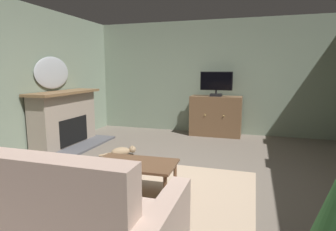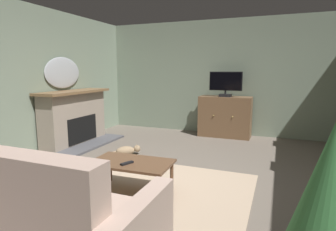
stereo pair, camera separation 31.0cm
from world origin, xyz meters
name	(u,v)px [view 2 (the right image)]	position (x,y,z in m)	size (l,w,h in m)	color
ground_plane	(170,184)	(0.00, 0.00, -0.02)	(6.29, 7.20, 0.04)	#665B51
wall_back	(221,78)	(0.00, 3.35, 1.34)	(6.29, 0.10, 2.68)	gray
wall_left	(8,81)	(-2.90, 0.00, 1.34)	(0.10, 7.20, 2.68)	gray
rug_central	(150,186)	(-0.20, -0.21, 0.01)	(2.60, 1.82, 0.01)	tan
fireplace	(75,119)	(-2.57, 1.20, 0.53)	(0.88, 1.75, 1.11)	#4C4C51
wall_mirror_oval	(63,73)	(-2.82, 1.20, 1.46)	(0.06, 0.98, 0.63)	#B2B7BF
tv_cabinet	(225,118)	(0.18, 3.00, 0.44)	(1.17, 0.50, 0.92)	#4A3523
television	(226,83)	(0.18, 2.95, 1.22)	(0.73, 0.20, 0.56)	black
coffee_table	(131,165)	(-0.32, -0.47, 0.36)	(1.01, 0.61, 0.41)	brown
tv_remote	(127,163)	(-0.33, -0.57, 0.42)	(0.17, 0.05, 0.02)	black
sofa_floral	(61,228)	(-0.16, -1.85, 0.34)	(1.45, 0.86, 0.99)	#BC9E8E
potted_plant_on_hearth_side	(329,224)	(1.60, -1.78, 0.72)	(0.60, 0.60, 1.31)	slate
cat	(127,150)	(-1.17, 0.89, 0.09)	(0.57, 0.40, 0.19)	#937A5B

